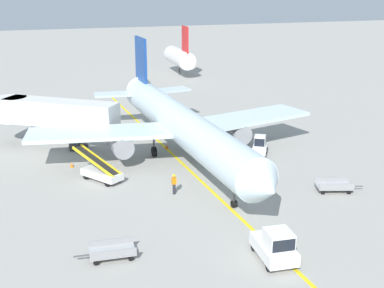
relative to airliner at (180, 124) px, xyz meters
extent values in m
plane|color=#9E9B93|center=(1.33, -11.89, -3.42)|extent=(300.00, 300.00, 0.00)
cube|color=yellow|center=(0.03, -6.89, -3.41)|extent=(4.73, 79.89, 0.01)
cylinder|color=silver|center=(0.03, -0.54, 0.03)|extent=(4.96, 30.14, 3.30)
cone|color=silver|center=(0.93, -16.72, 0.03)|extent=(3.36, 2.58, 3.23)
cone|color=silver|center=(-0.88, 15.83, 0.43)|extent=(3.29, 2.97, 3.14)
cube|color=silver|center=(7.43, 1.37, -0.37)|extent=(13.70, 7.65, 0.36)
cylinder|color=gray|center=(5.84, 0.28, -1.37)|extent=(2.07, 3.30, 1.90)
cube|color=silver|center=(-7.53, 0.54, -0.37)|extent=(13.52, 6.34, 0.36)
cylinder|color=gray|center=(-5.84, -0.37, -1.37)|extent=(2.07, 3.30, 1.90)
cube|color=navy|center=(-0.75, 13.43, 4.08)|extent=(0.50, 4.01, 5.20)
cube|color=silver|center=(2.27, 13.20, 0.43)|extent=(5.53, 3.17, 0.24)
cube|color=silver|center=(-3.72, 12.87, 0.43)|extent=(5.37, 2.63, 0.24)
cylinder|color=#4C4C51|center=(0.67, -12.03, -1.86)|extent=(0.20, 0.20, 3.12)
cylinder|color=black|center=(0.67, -12.03, -3.14)|extent=(0.38, 0.58, 0.56)
cylinder|color=#4C4C51|center=(2.12, 1.57, -1.86)|extent=(0.20, 0.20, 3.12)
cylinder|color=black|center=(2.12, 1.57, -2.94)|extent=(0.40, 0.98, 0.96)
cylinder|color=#4C4C51|center=(-2.28, 1.33, -1.86)|extent=(0.20, 0.20, 3.12)
cylinder|color=black|center=(-2.28, 1.33, -2.94)|extent=(0.40, 0.98, 0.96)
cube|color=black|center=(0.82, -14.72, 0.38)|extent=(2.86, 1.15, 0.60)
cube|color=silver|center=(-10.51, 6.93, 0.18)|extent=(11.29, 9.06, 2.50)
cylinder|color=silver|center=(-15.16, 10.22, 0.18)|extent=(3.20, 3.20, 2.50)
cylinder|color=#59595B|center=(-9.04, 5.89, -2.24)|extent=(0.56, 0.56, 2.35)
cube|color=#333338|center=(-9.04, 5.89, -3.17)|extent=(1.80, 1.40, 0.50)
cube|color=silver|center=(0.14, -19.83, -2.72)|extent=(2.12, 3.71, 0.80)
cube|color=silver|center=(0.10, -20.46, -1.77)|extent=(1.62, 1.71, 1.10)
cube|color=black|center=(0.05, -21.23, -1.77)|extent=(1.43, 0.17, 0.77)
cylinder|color=black|center=(0.87, -21.14, -3.12)|extent=(0.26, 0.61, 0.60)
cylinder|color=black|center=(-0.75, -21.04, -3.12)|extent=(0.26, 0.61, 0.60)
cylinder|color=black|center=(1.02, -18.62, -3.12)|extent=(0.26, 0.61, 0.60)
cylinder|color=black|center=(-0.59, -18.52, -3.12)|extent=(0.26, 0.61, 0.60)
cube|color=silver|center=(7.65, -1.41, -2.77)|extent=(2.32, 2.73, 0.70)
cube|color=silver|center=(7.44, -1.78, -1.87)|extent=(1.44, 1.45, 1.10)
cube|color=black|center=(7.19, -2.23, -1.87)|extent=(0.89, 0.55, 0.77)
cylinder|color=black|center=(7.71, -2.42, -3.12)|extent=(0.49, 0.63, 0.60)
cylinder|color=black|center=(6.75, -1.87, -3.12)|extent=(0.49, 0.63, 0.60)
cylinder|color=black|center=(8.55, -0.96, -3.12)|extent=(0.49, 0.63, 0.60)
cylinder|color=black|center=(7.59, -0.41, -3.12)|extent=(0.49, 0.63, 0.60)
cube|color=silver|center=(-8.02, -3.55, -2.82)|extent=(3.39, 3.98, 0.60)
cylinder|color=black|center=(-9.30, -2.82, -3.12)|extent=(0.52, 0.62, 0.60)
cylinder|color=black|center=(-8.24, -2.09, -3.12)|extent=(0.52, 0.62, 0.60)
cylinder|color=black|center=(-7.79, -5.01, -3.12)|extent=(0.52, 0.62, 0.60)
cylinder|color=black|center=(-6.74, -4.29, -3.12)|extent=(0.52, 0.62, 0.60)
cube|color=black|center=(-8.36, -3.06, -1.87)|extent=(3.57, 4.62, 1.76)
cube|color=yellow|center=(-8.73, -3.31, -1.75)|extent=(2.91, 4.18, 1.84)
cube|color=yellow|center=(-7.99, -2.80, -1.75)|extent=(2.91, 4.18, 1.84)
cube|color=#A5A5A8|center=(9.55, -11.59, -2.98)|extent=(3.11, 2.23, 0.16)
cube|color=#4C4C51|center=(11.33, -12.12, -3.00)|extent=(0.89, 0.33, 0.08)
cylinder|color=#4C4C51|center=(11.76, -12.24, -3.00)|extent=(0.12, 0.12, 0.05)
cube|color=gray|center=(9.76, -10.88, -2.73)|extent=(2.70, 0.85, 0.50)
cube|color=gray|center=(9.34, -12.31, -2.73)|extent=(2.70, 0.85, 0.50)
cylinder|color=black|center=(10.73, -11.31, -3.24)|extent=(0.38, 0.22, 0.36)
cylinder|color=black|center=(10.39, -12.47, -3.24)|extent=(0.38, 0.22, 0.36)
cylinder|color=black|center=(8.71, -10.72, -3.24)|extent=(0.38, 0.22, 0.36)
cylinder|color=black|center=(8.37, -11.87, -3.24)|extent=(0.38, 0.22, 0.36)
cube|color=#A5A5A8|center=(-9.29, -16.76, -2.98)|extent=(2.87, 1.64, 0.16)
cube|color=#4C4C51|center=(-11.14, -16.66, -3.00)|extent=(0.90, 0.13, 0.08)
cylinder|color=#4C4C51|center=(-11.59, -16.64, -3.00)|extent=(0.12, 0.12, 0.05)
cube|color=gray|center=(-9.33, -17.51, -2.73)|extent=(2.80, 0.20, 0.50)
cube|color=gray|center=(-9.25, -16.01, -2.73)|extent=(2.80, 0.20, 0.50)
cylinder|color=black|center=(-10.37, -17.30, -3.24)|extent=(0.37, 0.14, 0.36)
cylinder|color=black|center=(-10.31, -16.10, -3.24)|extent=(0.37, 0.14, 0.36)
cylinder|color=black|center=(-8.28, -17.41, -3.24)|extent=(0.37, 0.14, 0.36)
cylinder|color=black|center=(-8.21, -16.21, -3.24)|extent=(0.37, 0.14, 0.36)
cylinder|color=#26262D|center=(-2.95, -8.21, -2.99)|extent=(0.24, 0.24, 0.85)
cube|color=orange|center=(-2.95, -8.21, -2.29)|extent=(0.36, 0.22, 0.56)
sphere|color=#9E7051|center=(-2.95, -8.21, -1.90)|extent=(0.20, 0.20, 0.20)
sphere|color=yellow|center=(-2.95, -8.21, -1.84)|extent=(0.24, 0.24, 0.24)
cone|color=orange|center=(-10.19, 0.60, -3.20)|extent=(0.36, 0.36, 0.44)
cone|color=orange|center=(-0.50, 3.24, -3.20)|extent=(0.36, 0.36, 0.44)
cylinder|color=silver|center=(12.49, 43.25, -0.32)|extent=(3.00, 10.00, 3.00)
cylinder|color=#3F3F3F|center=(12.49, 43.25, -2.62)|extent=(0.30, 0.30, 1.60)
cube|color=red|center=(12.49, 39.75, 3.18)|extent=(0.24, 3.20, 4.40)
camera|label=1|loc=(-13.27, -45.62, 13.14)|focal=49.04mm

